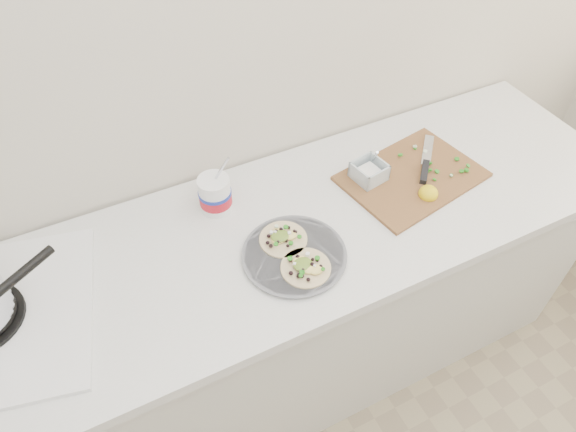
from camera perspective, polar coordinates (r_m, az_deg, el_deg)
name	(u,v)px	position (r m, az deg, el deg)	size (l,w,h in m)	color
counter	(267,316)	(1.88, -2.38, -11.00)	(2.44, 0.66, 0.90)	silver
taco_plate	(294,253)	(1.45, 0.70, -4.14)	(0.30, 0.30, 0.04)	slate
tub	(216,192)	(1.55, -8.04, 2.66)	(0.10, 0.10, 0.22)	white
cutboard	(409,173)	(1.72, 13.29, 4.66)	(0.49, 0.38, 0.07)	brown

